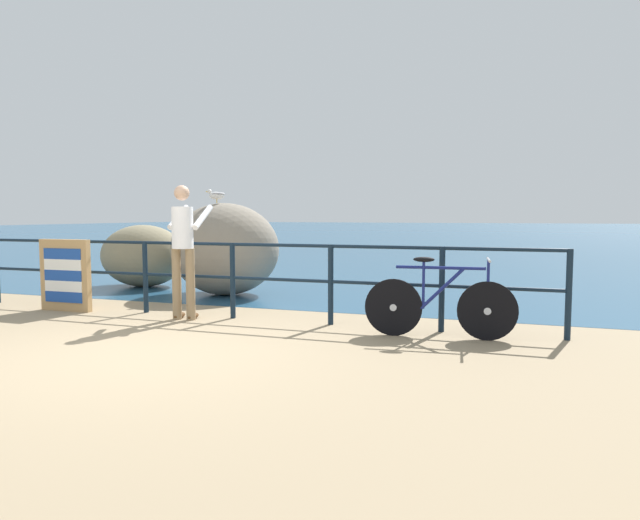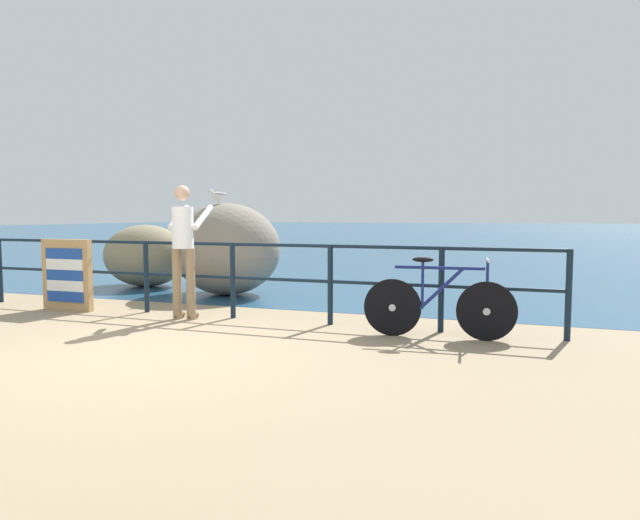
# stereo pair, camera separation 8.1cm
# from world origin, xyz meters

# --- Properties ---
(ground_plane) EXTENTS (120.00, 120.00, 0.10)m
(ground_plane) POSITION_xyz_m (0.00, 20.00, -0.05)
(ground_plane) COLOR #937F60
(sea_surface) EXTENTS (120.00, 90.00, 0.01)m
(sea_surface) POSITION_xyz_m (0.00, 47.89, 0.00)
(sea_surface) COLOR navy
(sea_surface) RESTS_ON ground_plane
(promenade_railing) EXTENTS (8.38, 0.07, 1.02)m
(promenade_railing) POSITION_xyz_m (-0.00, 2.07, 0.64)
(promenade_railing) COLOR black
(promenade_railing) RESTS_ON ground_plane
(bicycle) EXTENTS (1.70, 0.48, 0.92)m
(bicycle) POSITION_xyz_m (2.79, 1.72, 0.39)
(bicycle) COLOR black
(bicycle) RESTS_ON ground_plane
(person_at_railing) EXTENTS (0.48, 0.65, 1.78)m
(person_at_railing) POSITION_xyz_m (-0.57, 1.79, 0.99)
(person_at_railing) COLOR #8C7251
(person_at_railing) RESTS_ON ground_plane
(folded_deckchair_stack) EXTENTS (0.84, 0.10, 1.04)m
(folded_deckchair_stack) POSITION_xyz_m (-2.57, 1.82, 0.52)
(folded_deckchair_stack) COLOR tan
(folded_deckchair_stack) RESTS_ON ground_plane
(breakwater_boulder_main) EXTENTS (1.93, 1.61, 1.60)m
(breakwater_boulder_main) POSITION_xyz_m (-1.16, 4.01, 0.80)
(breakwater_boulder_main) COLOR gray
(breakwater_boulder_main) RESTS_ON ground
(breakwater_boulder_left) EXTENTS (1.72, 1.33, 1.20)m
(breakwater_boulder_left) POSITION_xyz_m (-3.19, 4.50, 0.60)
(breakwater_boulder_left) COLOR gray
(breakwater_boulder_left) RESTS_ON ground
(seagull) EXTENTS (0.32, 0.24, 0.23)m
(seagull) POSITION_xyz_m (-1.25, 3.91, 1.73)
(seagull) COLOR gold
(seagull) RESTS_ON breakwater_boulder_main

